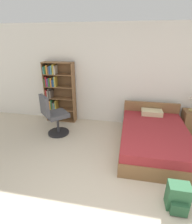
# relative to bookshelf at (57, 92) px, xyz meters

# --- Properties ---
(wall_back) EXTENTS (9.00, 0.06, 2.60)m
(wall_back) POSITION_rel_bookshelf_xyz_m (1.93, 0.19, 0.46)
(wall_back) COLOR white
(wall_back) RESTS_ON ground_plane
(bookshelf) EXTENTS (0.84, 0.27, 1.66)m
(bookshelf) POSITION_rel_bookshelf_xyz_m (0.00, 0.00, 0.00)
(bookshelf) COLOR brown
(bookshelf) RESTS_ON ground_plane
(bed) EXTENTS (1.37, 2.06, 0.72)m
(bed) POSITION_rel_bookshelf_xyz_m (2.58, -0.95, -0.59)
(bed) COLOR brown
(bed) RESTS_ON ground_plane
(office_chair) EXTENTS (0.72, 0.72, 1.04)m
(office_chair) POSITION_rel_bookshelf_xyz_m (0.25, -0.84, -0.34)
(office_chair) COLOR #232326
(office_chair) RESTS_ON ground_plane
(nightstand) EXTENTS (0.42, 0.43, 0.59)m
(nightstand) POSITION_rel_bookshelf_xyz_m (3.57, -0.09, -0.54)
(nightstand) COLOR brown
(nightstand) RESTS_ON ground_plane
(backpack_green) EXTENTS (0.29, 0.28, 0.40)m
(backpack_green) POSITION_rel_bookshelf_xyz_m (2.76, -2.46, -0.65)
(backpack_green) COLOR #2D603D
(backpack_green) RESTS_ON ground_plane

